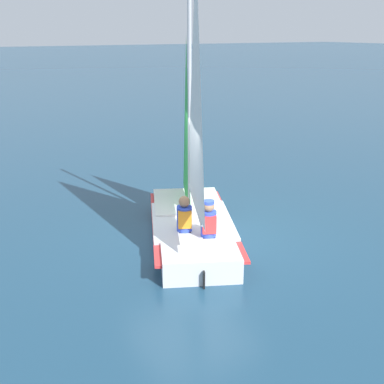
# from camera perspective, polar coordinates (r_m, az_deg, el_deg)

# --- Properties ---
(ground_plane) EXTENTS (260.00, 260.00, 0.00)m
(ground_plane) POSITION_cam_1_polar(r_m,az_deg,el_deg) (10.20, 0.00, -5.62)
(ground_plane) COLOR navy
(sailboat_main) EXTENTS (4.19, 3.06, 5.70)m
(sailboat_main) POSITION_cam_1_polar(r_m,az_deg,el_deg) (9.85, 0.03, -1.45)
(sailboat_main) COLOR silver
(sailboat_main) RESTS_ON ground_plane
(sailor_helm) EXTENTS (0.42, 0.40, 1.16)m
(sailor_helm) POSITION_cam_1_polar(r_m,az_deg,el_deg) (9.42, -0.91, -3.63)
(sailor_helm) COLOR black
(sailor_helm) RESTS_ON ground_plane
(sailor_crew) EXTENTS (0.42, 0.40, 1.16)m
(sailor_crew) POSITION_cam_1_polar(r_m,az_deg,el_deg) (9.19, 1.96, -4.17)
(sailor_crew) COLOR black
(sailor_crew) RESTS_ON ground_plane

